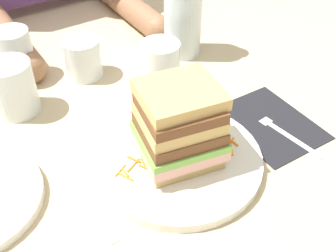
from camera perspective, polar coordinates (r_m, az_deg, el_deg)
ground_plane at (r=0.66m, az=-1.40°, el=-4.29°), size 3.00×3.00×0.00m
main_plate at (r=0.65m, az=1.44°, el=-4.68°), size 0.26×0.26×0.02m
sandwich at (r=0.60m, az=1.55°, el=-0.03°), size 0.14×0.13×0.12m
carrot_shred_0 at (r=0.61m, az=-5.82°, el=-7.01°), size 0.01×0.03×0.00m
carrot_shred_1 at (r=0.63m, az=-3.35°, el=-5.25°), size 0.01×0.03×0.00m
carrot_shred_2 at (r=0.62m, az=-3.04°, el=-5.76°), size 0.02×0.02×0.00m
carrot_shred_3 at (r=0.63m, az=-4.81°, el=-5.42°), size 0.03×0.02×0.00m
carrot_shred_4 at (r=0.64m, az=-4.91°, el=-4.39°), size 0.01×0.02×0.00m
carrot_shred_5 at (r=0.62m, az=-5.96°, el=-6.33°), size 0.00×0.02×0.00m
carrot_shred_6 at (r=0.62m, az=-6.61°, el=-6.12°), size 0.03×0.01×0.00m
carrot_shred_7 at (r=0.67m, az=8.65°, el=-1.88°), size 0.00×0.03×0.00m
carrot_shred_8 at (r=0.67m, az=8.48°, el=-2.39°), size 0.03×0.02×0.00m
carrot_shred_9 at (r=0.68m, az=7.53°, el=-1.19°), size 0.02×0.01×0.00m
carrot_shred_10 at (r=0.66m, az=8.73°, el=-3.17°), size 0.02×0.02×0.00m
carrot_shred_11 at (r=0.68m, az=7.23°, el=-1.39°), size 0.00×0.02×0.00m
carrot_shred_12 at (r=0.67m, az=7.12°, el=-1.91°), size 0.01×0.03×0.00m
carrot_shred_13 at (r=0.68m, az=6.12°, el=-1.47°), size 0.02×0.01×0.00m
napkin_dark at (r=0.74m, az=13.81°, el=0.35°), size 0.14×0.18×0.00m
fork at (r=0.73m, az=15.16°, el=-0.35°), size 0.03×0.17×0.00m
knife at (r=0.62m, az=-11.34°, el=-9.39°), size 0.02×0.20×0.00m
juice_glass at (r=0.81m, az=-1.03°, el=8.59°), size 0.08×0.08×0.08m
water_bottle at (r=0.87m, az=2.10°, el=16.22°), size 0.08×0.08×0.24m
empty_tumbler_0 at (r=0.87m, az=-20.31°, el=9.31°), size 0.07×0.07×0.10m
empty_tumbler_1 at (r=0.77m, az=-20.60°, el=4.94°), size 0.08×0.08×0.10m
empty_tumbler_2 at (r=0.84m, az=-11.90°, el=9.06°), size 0.07×0.07×0.08m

